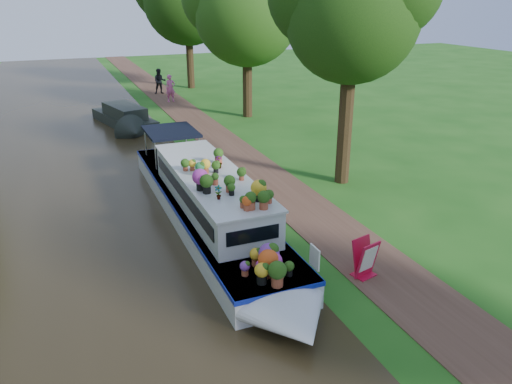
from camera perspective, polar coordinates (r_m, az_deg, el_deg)
The scene contains 11 objects.
ground at distance 15.93m, azimuth 3.65°, elevation -4.09°, with size 100.00×100.00×0.00m, color #1B5014.
canal_water at distance 14.60m, azimuth -18.28°, elevation -7.73°, with size 10.00×100.00×0.02m, color black.
towpath at distance 16.44m, azimuth 7.43°, elevation -3.33°, with size 2.20×100.00×0.03m, color #4A3022.
plant_boat at distance 15.54m, azimuth -5.13°, elevation -1.37°, with size 2.29×13.52×2.25m.
tree_near_overhang at distance 18.90m, azimuth 10.91°, elevation 20.36°, with size 5.52×5.28×8.99m.
tree_near_mid at distance 29.99m, azimuth -1.14°, elevation 20.75°, with size 6.90×6.60×9.40m.
second_boat at distance 29.11m, azimuth -14.74°, elevation 8.20°, with size 3.05×6.47×1.19m.
sandwich_board at distance 13.37m, azimuth 12.36°, elevation -7.60°, with size 0.68×0.65×1.01m.
pedestrian_pink at distance 35.26m, azimuth -9.75°, elevation 11.61°, with size 0.67×0.44×1.83m, color #CC5478.
pedestrian_dark at distance 38.33m, azimuth -10.94°, elevation 12.32°, with size 0.89×0.69×1.83m, color black.
verge_plant at distance 17.11m, azimuth 1.20°, elevation -1.45°, with size 0.35×0.30×0.39m, color #1B5B1E.
Camera 1 is at (-6.37, -12.87, 6.90)m, focal length 35.00 mm.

